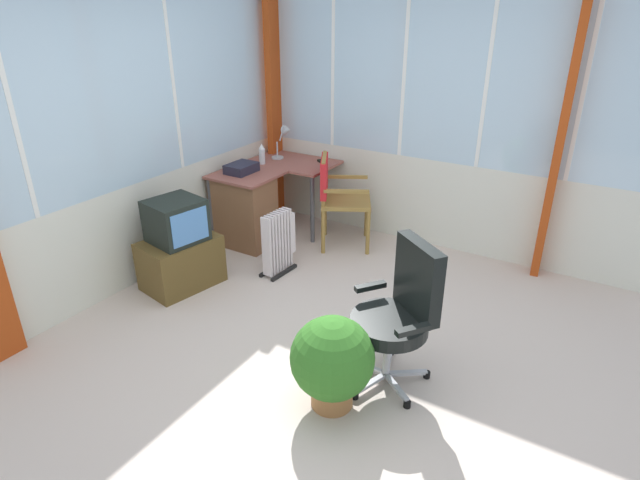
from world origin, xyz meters
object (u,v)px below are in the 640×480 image
at_px(tv_remote, 322,162).
at_px(space_heater, 279,242).
at_px(potted_plant, 332,361).
at_px(desk_lamp, 285,137).
at_px(spray_bottle, 262,154).
at_px(desk, 248,206).
at_px(tv_on_stand, 180,249).
at_px(wooden_armchair, 334,189).
at_px(office_chair, 401,307).
at_px(paper_tray, 241,168).

bearing_deg(tv_remote, space_heater, -137.63).
relative_size(space_heater, potted_plant, 0.97).
bearing_deg(desk_lamp, spray_bottle, 168.14).
xyz_separation_m(desk, tv_remote, (0.73, -0.44, 0.35)).
height_order(desk_lamp, tv_on_stand, desk_lamp).
height_order(wooden_armchair, potted_plant, wooden_armchair).
distance_m(desk_lamp, potted_plant, 3.10).
distance_m(office_chair, potted_plant, 0.55).
xyz_separation_m(tv_remote, tv_on_stand, (-1.74, 0.39, -0.40)).
xyz_separation_m(spray_bottle, paper_tray, (-0.35, -0.01, -0.06)).
relative_size(desk_lamp, spray_bottle, 1.65).
xyz_separation_m(desk_lamp, spray_bottle, (-0.33, 0.07, -0.13)).
distance_m(desk_lamp, wooden_armchair, 0.90).
height_order(tv_remote, tv_on_stand, tv_on_stand).
xyz_separation_m(paper_tray, space_heater, (-0.38, -0.71, -0.48)).
bearing_deg(tv_remote, paper_tray, 175.86).
distance_m(desk_lamp, paper_tray, 0.70).
height_order(desk_lamp, tv_remote, desk_lamp).
height_order(tv_remote, space_heater, tv_remote).
distance_m(wooden_armchair, space_heater, 0.84).
bearing_deg(tv_remote, wooden_armchair, -101.73).
xyz_separation_m(wooden_armchair, potted_plant, (-2.04, -1.17, -0.26)).
relative_size(desk_lamp, space_heater, 0.60).
xyz_separation_m(wooden_armchair, office_chair, (-1.60, -1.41, -0.05)).
relative_size(wooden_armchair, potted_plant, 1.52).
bearing_deg(paper_tray, tv_remote, -36.10).
xyz_separation_m(desk_lamp, paper_tray, (-0.67, 0.06, -0.18)).
relative_size(tv_remote, space_heater, 0.25).
bearing_deg(desk_lamp, wooden_armchair, -109.90).
xyz_separation_m(wooden_armchair, space_heater, (-0.77, 0.13, -0.30)).
distance_m(desk, spray_bottle, 0.58).
height_order(desk, spray_bottle, spray_bottle).
relative_size(paper_tray, office_chair, 0.31).
distance_m(desk, potted_plant, 2.53).
relative_size(desk, wooden_armchair, 1.30).
bearing_deg(tv_remote, desk, -179.18).
xyz_separation_m(desk, potted_plant, (-1.63, -1.93, -0.06)).
relative_size(office_chair, tv_on_stand, 1.22).
distance_m(office_chair, space_heater, 1.76).
bearing_deg(space_heater, tv_on_stand, 138.22).
xyz_separation_m(desk, desk_lamp, (0.70, 0.01, 0.57)).
relative_size(office_chair, potted_plant, 1.60).
bearing_deg(wooden_armchair, desk_lamp, 70.10).
xyz_separation_m(office_chair, space_heater, (0.82, 1.54, -0.25)).
distance_m(desk, tv_remote, 0.92).
xyz_separation_m(desk, office_chair, (-1.18, -2.17, 0.15)).
height_order(spray_bottle, tv_on_stand, spray_bottle).
bearing_deg(wooden_armchair, tv_remote, 46.32).
bearing_deg(tv_on_stand, wooden_armchair, -26.42).
xyz_separation_m(tv_on_stand, potted_plant, (-0.61, -1.88, -0.02)).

